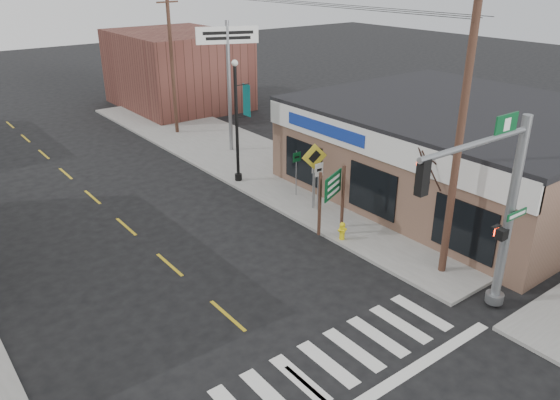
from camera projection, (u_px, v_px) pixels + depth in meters
ground at (309, 387)px, 14.31m from camera, size 140.00×140.00×0.00m
sidewalk_right at (281, 173)px, 28.77m from camera, size 6.00×38.00×0.13m
center_line at (170, 265)px, 20.14m from camera, size 0.12×56.00×0.01m
crosswalk at (300, 379)px, 14.60m from camera, size 11.00×2.20×0.01m
thrift_store at (461, 152)px, 25.96m from camera, size 12.00×14.00×4.00m
bldg_distant_right at (177, 69)px, 41.75m from camera, size 8.00×10.00×5.60m
traffic_signal_pole at (499, 200)px, 15.78m from camera, size 5.04×0.38×6.39m
guide_sign at (332, 191)px, 21.71m from camera, size 1.54×0.13×2.70m
fire_hydrant at (342, 230)px, 21.58m from camera, size 0.23×0.23×0.74m
ped_crossing_sign at (314, 165)px, 23.69m from camera, size 1.18×0.08×3.03m
lamp_post at (237, 113)px, 26.33m from camera, size 0.78×0.61×6.00m
dance_center_sign at (228, 55)px, 30.06m from camera, size 3.44×0.21×7.30m
bare_tree at (436, 156)px, 19.96m from camera, size 2.30×2.30×4.60m
shrub_front at (434, 206)px, 23.49m from camera, size 1.33×1.33×1.00m
shrub_back at (351, 192)px, 25.06m from camera, size 1.15×1.15×0.86m
utility_pole_near at (460, 133)px, 17.52m from camera, size 1.73×0.26×9.95m
utility_pole_far at (172, 64)px, 33.85m from camera, size 1.49×0.22×8.56m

